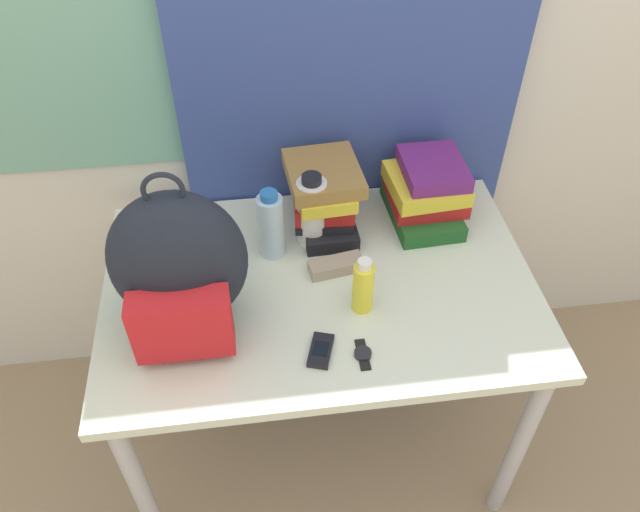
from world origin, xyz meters
TOP-DOWN VIEW (x-y plane):
  - wall_back at (-0.00, 0.86)m, footprint 6.00×0.06m
  - curtain_blue at (0.15, 0.81)m, footprint 0.99×0.04m
  - desk at (0.00, 0.39)m, footprint 1.17×0.78m
  - backpack at (-0.35, 0.31)m, footprint 0.33×0.28m
  - book_stack_left at (0.04, 0.63)m, footprint 0.22×0.28m
  - book_stack_center at (0.35, 0.63)m, footprint 0.23×0.28m
  - water_bottle at (-0.12, 0.53)m, footprint 0.07×0.07m
  - sports_bottle at (0.00, 0.56)m, footprint 0.08×0.08m
  - sunscreen_bottle at (0.10, 0.29)m, footprint 0.05×0.05m
  - cell_phone at (-0.03, 0.16)m, footprint 0.08×0.11m
  - sunglasses_case at (0.05, 0.43)m, footprint 0.16×0.08m
  - wristwatch at (0.07, 0.13)m, footprint 0.04×0.09m

SIDE VIEW (x-z plane):
  - desk at x=0.00m, z-range 0.29..1.06m
  - wristwatch at x=0.07m, z-range 0.77..0.79m
  - cell_phone at x=-0.03m, z-range 0.77..0.79m
  - sunglasses_case at x=0.05m, z-range 0.77..0.81m
  - sunscreen_bottle at x=0.10m, z-range 0.77..0.94m
  - book_stack_center at x=0.35m, z-range 0.77..0.96m
  - water_bottle at x=-0.12m, z-range 0.77..0.98m
  - book_stack_left at x=0.04m, z-range 0.78..0.98m
  - sports_bottle at x=0.00m, z-range 0.77..1.00m
  - backpack at x=-0.35m, z-range 0.74..1.19m
  - curtain_blue at x=0.15m, z-range 0.00..2.50m
  - wall_back at x=0.00m, z-range 0.00..2.50m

